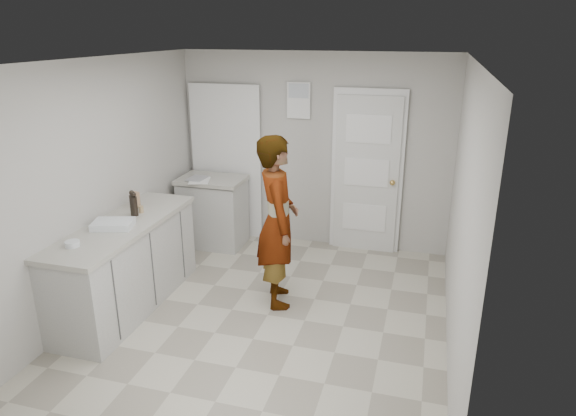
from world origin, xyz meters
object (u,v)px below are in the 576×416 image
(cake_mix_box, at_px, (135,199))
(baking_dish, at_px, (113,224))
(oil_cruet_a, at_px, (134,204))
(oil_cruet_b, at_px, (133,203))
(person, at_px, (278,222))
(spice_jar, at_px, (141,209))
(egg_bowl, at_px, (72,244))

(cake_mix_box, bearing_deg, baking_dish, -64.38)
(oil_cruet_a, distance_m, oil_cruet_b, 0.02)
(person, distance_m, oil_cruet_b, 1.50)
(spice_jar, bearing_deg, baking_dish, -95.43)
(spice_jar, xyz_separation_m, oil_cruet_a, (-0.01, -0.09, 0.09))
(oil_cruet_b, distance_m, egg_bowl, 0.87)
(oil_cruet_a, height_order, egg_bowl, oil_cruet_a)
(spice_jar, distance_m, egg_bowl, 0.95)
(person, xyz_separation_m, egg_bowl, (-1.56, -1.15, 0.05))
(cake_mix_box, xyz_separation_m, baking_dish, (0.11, -0.59, -0.06))
(cake_mix_box, distance_m, baking_dish, 0.60)
(oil_cruet_a, relative_size, baking_dish, 0.60)
(spice_jar, xyz_separation_m, egg_bowl, (-0.12, -0.94, -0.01))
(person, distance_m, cake_mix_box, 1.60)
(oil_cruet_a, xyz_separation_m, oil_cruet_b, (-0.02, 0.00, 0.01))
(person, height_order, oil_cruet_b, person)
(baking_dish, bearing_deg, person, 23.63)
(spice_jar, bearing_deg, cake_mix_box, 137.12)
(cake_mix_box, relative_size, egg_bowl, 1.36)
(oil_cruet_b, bearing_deg, oil_cruet_a, -9.55)
(oil_cruet_b, bearing_deg, spice_jar, 69.28)
(oil_cruet_a, height_order, baking_dish, oil_cruet_a)
(person, height_order, egg_bowl, person)
(cake_mix_box, bearing_deg, oil_cruet_a, -44.46)
(oil_cruet_b, relative_size, baking_dish, 0.63)
(person, relative_size, cake_mix_box, 10.34)
(cake_mix_box, height_order, spice_jar, cake_mix_box)
(cake_mix_box, xyz_separation_m, egg_bowl, (0.03, -1.09, -0.06))
(spice_jar, relative_size, baking_dish, 0.17)
(oil_cruet_a, relative_size, egg_bowl, 2.02)
(cake_mix_box, bearing_deg, person, 16.68)
(egg_bowl, bearing_deg, person, 36.32)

